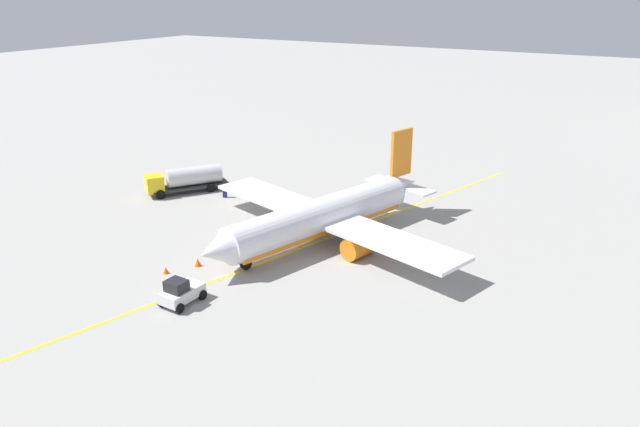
{
  "coord_description": "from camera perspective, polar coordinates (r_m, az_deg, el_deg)",
  "views": [
    {
      "loc": [
        47.91,
        28.16,
        24.03
      ],
      "look_at": [
        0.0,
        0.0,
        3.0
      ],
      "focal_mm": 33.73,
      "sensor_mm": 36.0,
      "label": 1
    }
  ],
  "objects": [
    {
      "name": "ground_plane",
      "position": [
        60.54,
        0.0,
        -2.66
      ],
      "size": [
        400.0,
        400.0,
        0.0
      ],
      "primitive_type": "plane",
      "color": "#9E9B96"
    },
    {
      "name": "airplane",
      "position": [
        59.9,
        0.35,
        -0.26
      ],
      "size": [
        28.72,
        31.47,
        9.52
      ],
      "color": "white",
      "rests_on": "ground"
    },
    {
      "name": "fuel_tanker",
      "position": [
        76.37,
        -12.59,
        3.23
      ],
      "size": [
        9.69,
        7.68,
        3.15
      ],
      "color": "#2D2D33",
      "rests_on": "ground"
    },
    {
      "name": "pushback_tug",
      "position": [
        50.02,
        -13.08,
        -7.27
      ],
      "size": [
        3.67,
        2.42,
        2.2
      ],
      "color": "silver",
      "rests_on": "ground"
    },
    {
      "name": "refueling_worker",
      "position": [
        73.78,
        -9.03,
        2.13
      ],
      "size": [
        0.47,
        0.59,
        1.71
      ],
      "color": "navy",
      "rests_on": "ground"
    },
    {
      "name": "safety_cone_nose",
      "position": [
        55.6,
        -14.42,
        -5.24
      ],
      "size": [
        0.54,
        0.54,
        0.6
      ],
      "primitive_type": "cone",
      "color": "#F2590F",
      "rests_on": "ground"
    },
    {
      "name": "safety_cone_wingtip",
      "position": [
        56.35,
        -11.52,
        -4.55
      ],
      "size": [
        0.66,
        0.66,
        0.73
      ],
      "primitive_type": "cone",
      "color": "#F2590F",
      "rests_on": "ground"
    },
    {
      "name": "taxi_line_marking",
      "position": [
        60.54,
        0.0,
        -2.65
      ],
      "size": [
        66.85,
        19.6,
        0.01
      ],
      "primitive_type": "cube",
      "rotation": [
        0.0,
        0.0,
        -0.28
      ],
      "color": "yellow",
      "rests_on": "ground"
    }
  ]
}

